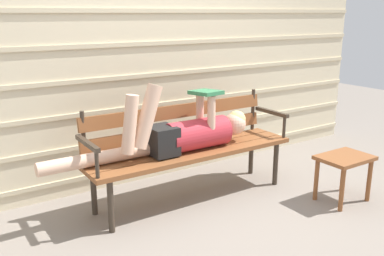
% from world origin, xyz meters
% --- Properties ---
extents(ground_plane, '(12.00, 12.00, 0.00)m').
position_xyz_m(ground_plane, '(0.00, 0.00, 0.00)').
color(ground_plane, gray).
extents(house_siding, '(5.11, 0.08, 2.19)m').
position_xyz_m(house_siding, '(0.00, 0.68, 1.10)').
color(house_siding, beige).
rests_on(house_siding, ground).
extents(park_bench, '(1.78, 0.44, 0.81)m').
position_xyz_m(park_bench, '(0.00, 0.12, 0.47)').
color(park_bench, brown).
rests_on(park_bench, ground).
extents(reclining_person, '(1.74, 0.27, 0.58)m').
position_xyz_m(reclining_person, '(-0.09, 0.05, 0.58)').
color(reclining_person, '#B72D38').
extents(footstool, '(0.43, 0.31, 0.38)m').
position_xyz_m(footstool, '(1.00, -0.66, 0.31)').
color(footstool, brown).
rests_on(footstool, ground).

